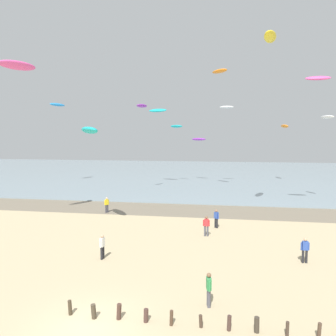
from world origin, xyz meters
TOP-DOWN VIEW (x-y plane):
  - ground_plane at (0.00, 0.00)m, footprint 160.00×160.00m
  - wet_sand_strip at (0.00, 23.70)m, footprint 120.00×6.67m
  - sea at (0.00, 62.04)m, footprint 160.00×70.00m
  - groyne_near at (5.02, 0.76)m, footprint 13.68×0.38m
  - person_nearest_camera at (5.16, 2.63)m, footprint 0.29×0.56m
  - person_mid_beach at (-6.71, 21.14)m, footprint 0.39×0.47m
  - person_by_waterline at (11.23, 9.32)m, footprint 0.57×0.25m
  - person_left_flank at (-2.26, 7.84)m, footprint 0.29×0.56m
  - person_far_down_beach at (4.52, 14.20)m, footprint 0.57×0.24m
  - person_trailing_behind at (5.31, 16.91)m, footprint 0.45×0.41m
  - kite_aloft_0 at (-5.64, 33.35)m, footprint 1.68×2.34m
  - kite_aloft_1 at (18.32, 29.90)m, footprint 1.58×2.27m
  - kite_aloft_2 at (16.64, 48.01)m, footprint 1.51×3.13m
  - kite_aloft_3 at (5.25, 35.35)m, footprint 2.75×2.87m
  - kite_aloft_4 at (10.21, 21.37)m, footprint 2.21×3.76m
  - kite_aloft_5 at (-5.91, 14.82)m, footprint 3.13×3.52m
  - kite_aloft_6 at (-21.74, 39.48)m, footprint 2.10×3.36m
  - kite_aloft_7 at (1.59, 47.14)m, footprint 2.95×1.99m
  - kite_aloft_8 at (6.42, 42.76)m, footprint 2.32×0.83m
  - kite_aloft_9 at (-2.01, 43.46)m, footprint 2.45×1.63m
  - kite_aloft_10 at (15.68, 24.70)m, footprint 2.67×1.07m
  - kite_aloft_11 at (-4.69, 40.36)m, footprint 3.38×2.00m
  - kite_aloft_12 at (-12.57, 14.71)m, footprint 2.85×3.58m

SIDE VIEW (x-z plane):
  - ground_plane at x=0.00m, z-range 0.00..0.00m
  - wet_sand_strip at x=0.00m, z-range 0.00..0.01m
  - sea at x=0.00m, z-range 0.00..0.10m
  - groyne_near at x=5.02m, z-range -0.05..0.72m
  - person_nearest_camera at x=5.16m, z-range 0.06..1.77m
  - person_mid_beach at x=-6.71m, z-range 0.06..1.77m
  - person_by_waterline at x=11.23m, z-range 0.06..1.77m
  - person_left_flank at x=-2.26m, z-range 0.06..1.77m
  - person_far_down_beach at x=4.52m, z-range 0.06..1.77m
  - person_trailing_behind at x=5.31m, z-range 0.06..1.77m
  - kite_aloft_7 at x=1.59m, z-range 7.59..8.19m
  - kite_aloft_5 at x=-5.91m, z-range 8.50..9.35m
  - kite_aloft_9 at x=-2.01m, z-range 9.80..10.45m
  - kite_aloft_2 at x=16.64m, z-range 9.77..10.60m
  - kite_aloft_1 at x=18.32m, z-range 10.46..11.01m
  - kite_aloft_11 at x=-4.69m, z-range 12.22..13.01m
  - kite_aloft_0 at x=-5.64m, z-range 12.42..13.07m
  - kite_aloft_8 at x=6.42m, z-range 12.95..13.47m
  - kite_aloft_6 at x=-21.74m, z-range 13.40..14.04m
  - kite_aloft_10 at x=15.68m, z-range 14.20..14.88m
  - kite_aloft_12 at x=-12.57m, z-range 14.23..15.24m
  - kite_aloft_3 at x=5.25m, z-range 17.32..17.92m
  - kite_aloft_4 at x=10.21m, z-range 17.56..18.60m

